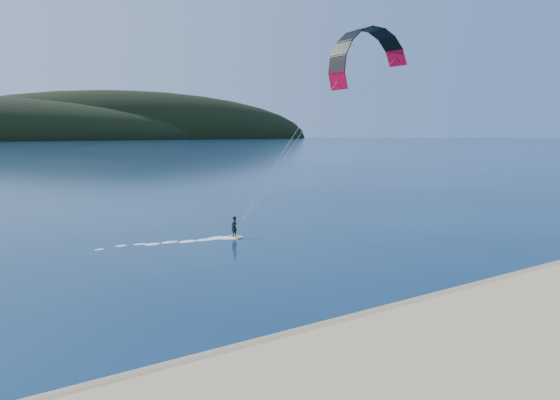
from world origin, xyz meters
name	(u,v)px	position (x,y,z in m)	size (l,w,h in m)	color
ground	(413,376)	(0.00, 0.00, 0.00)	(1800.00, 1800.00, 0.00)	#08203E
wet_sand	(330,334)	(0.00, 4.50, 0.05)	(220.00, 2.50, 0.10)	#836A4C
kitesurfer_near	(362,79)	(16.62, 20.56, 12.72)	(24.77, 7.41, 17.07)	gold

